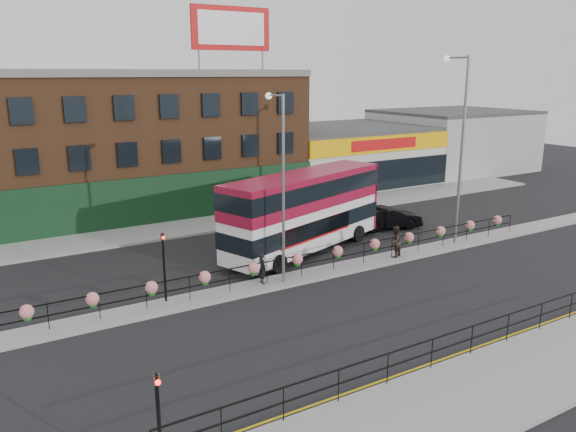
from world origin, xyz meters
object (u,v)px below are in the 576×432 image
car (388,218)px  lamp_column_west (281,173)px  pedestrian_a (262,268)px  double_decker_bus (305,204)px  pedestrian_b (395,242)px  lamp_column_east (459,134)px

car → lamp_column_west: size_ratio=0.52×
pedestrian_a → lamp_column_west: 4.74m
double_decker_bus → pedestrian_b: size_ratio=6.57×
pedestrian_b → pedestrian_a: bearing=-20.6°
double_decker_bus → lamp_column_east: bearing=-21.1°
double_decker_bus → car: size_ratio=2.46×
pedestrian_b → lamp_column_west: lamp_column_west is taller
lamp_column_east → pedestrian_b: bearing=-174.5°
pedestrian_b → lamp_column_west: 8.55m
double_decker_bus → pedestrian_b: (3.56, -3.79, -1.81)m
car → pedestrian_a: size_ratio=3.08×
double_decker_bus → car: double_decker_bus is taller
car → pedestrian_b: (-3.88, -5.10, 0.30)m
car → pedestrian_a: (-12.18, -4.87, 0.18)m
car → lamp_column_west: bearing=127.8°
lamp_column_east → double_decker_bus: bearing=158.9°
double_decker_bus → lamp_column_west: 5.85m
pedestrian_a → lamp_column_east: bearing=-86.6°
car → pedestrian_b: pedestrian_b is taller
pedestrian_a → lamp_column_west: bearing=-91.8°
pedestrian_b → lamp_column_west: bearing=-20.3°
car → lamp_column_east: lamp_column_east is taller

